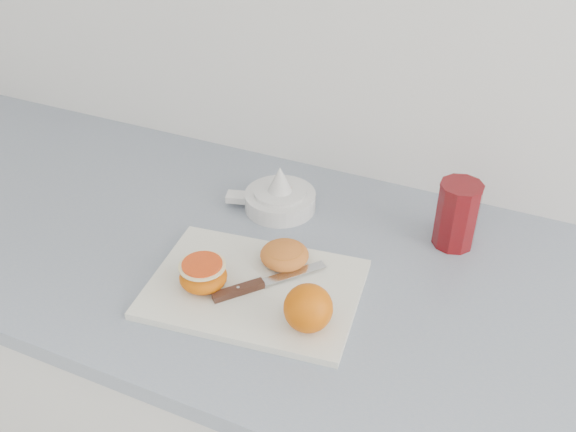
{
  "coord_description": "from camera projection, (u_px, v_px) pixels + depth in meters",
  "views": [
    {
      "loc": [
        0.19,
        0.95,
        1.55
      ],
      "look_at": [
        -0.16,
        1.72,
        0.96
      ],
      "focal_mm": 40.0,
      "sensor_mm": 36.0,
      "label": 1
    }
  ],
  "objects": [
    {
      "name": "half_orange",
      "position": [
        203.0,
        275.0,
        0.97
      ],
      "size": [
        0.07,
        0.07,
        0.05
      ],
      "color": "#DF5604",
      "rests_on": "cutting_board"
    },
    {
      "name": "whole_orange",
      "position": [
        308.0,
        308.0,
        0.89
      ],
      "size": [
        0.07,
        0.07,
        0.07
      ],
      "color": "#DF5604",
      "rests_on": "cutting_board"
    },
    {
      "name": "cutting_board",
      "position": [
        254.0,
        289.0,
        0.99
      ],
      "size": [
        0.35,
        0.27,
        0.01
      ],
      "primitive_type": "cube",
      "rotation": [
        0.0,
        0.0,
        0.12
      ],
      "color": "silver",
      "rests_on": "counter"
    },
    {
      "name": "red_tumbler",
      "position": [
        457.0,
        217.0,
        1.06
      ],
      "size": [
        0.07,
        0.07,
        0.12
      ],
      "color": "maroon",
      "rests_on": "counter"
    },
    {
      "name": "paring_knife",
      "position": [
        248.0,
        287.0,
        0.97
      ],
      "size": [
        0.13,
        0.15,
        0.01
      ],
      "color": "#472419",
      "rests_on": "cutting_board"
    },
    {
      "name": "squeezed_shell",
      "position": [
        284.0,
        255.0,
        1.02
      ],
      "size": [
        0.08,
        0.08,
        0.03
      ],
      "color": "#C56222",
      "rests_on": "cutting_board"
    },
    {
      "name": "citrus_juicer",
      "position": [
        279.0,
        197.0,
        1.16
      ],
      "size": [
        0.16,
        0.13,
        0.09
      ],
      "color": "white",
      "rests_on": "counter"
    }
  ]
}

